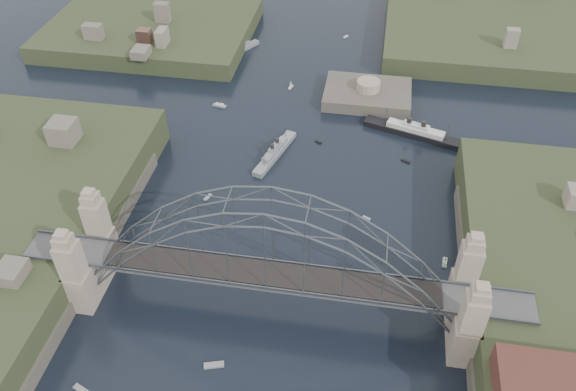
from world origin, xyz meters
The scene contains 19 objects.
ground centered at (0.00, 0.00, 0.00)m, with size 500.00×500.00×0.00m, color black.
bridge centered at (0.00, 0.00, 12.32)m, with size 84.00×13.80×24.60m.
headland_nw centered at (-55.00, 95.00, 0.50)m, with size 60.00×45.00×9.00m, color #313B20.
headland_ne centered at (50.00, 110.00, 0.75)m, with size 70.00×55.00×9.50m, color #313B20.
fort_island centered at (12.00, 70.00, -0.34)m, with size 22.00×16.00×9.40m.
wharf_shed centered at (44.00, -14.00, 10.00)m, with size 20.00×8.00×4.00m, color #592D26.
naval_cruiser_near centered at (-7.13, 42.47, 0.82)m, with size 7.22×17.61×5.30m.
naval_cruiser_far centered at (-26.22, 90.44, 0.73)m, with size 8.91×12.79×4.68m.
ocean_liner centered at (24.21, 55.65, 0.95)m, with size 24.72×10.60×6.10m.
small_boat_a centered at (-18.34, 25.70, 0.15)m, with size 1.49×2.32×0.45m.
small_boat_b centered at (14.82, 24.84, 0.15)m, with size 1.75×1.26×0.45m.
small_boat_c centered at (-6.63, -12.88, 0.15)m, with size 3.34×1.93×0.45m.
small_boat_d centered at (22.37, 45.10, 0.15)m, with size 2.18×1.53×0.45m.
small_boat_e centered at (-24.85, 60.46, 0.28)m, with size 3.64×1.75×1.43m.
small_boat_f centered at (2.03, 49.05, 0.15)m, with size 1.62×1.22×0.45m.
small_boat_h centered at (-8.41, 72.42, 0.94)m, with size 1.30×2.13×2.38m.
small_boat_i centered at (29.94, 15.23, 0.28)m, with size 1.13×2.63×1.43m.
small_boat_j centered at (-25.39, -20.38, 0.15)m, with size 2.93×1.90×0.45m.
small_boat_k centered at (3.31, 104.60, 0.15)m, with size 1.48×1.85×0.45m.
Camera 1 is at (13.40, -61.60, 80.61)m, focal length 36.36 mm.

